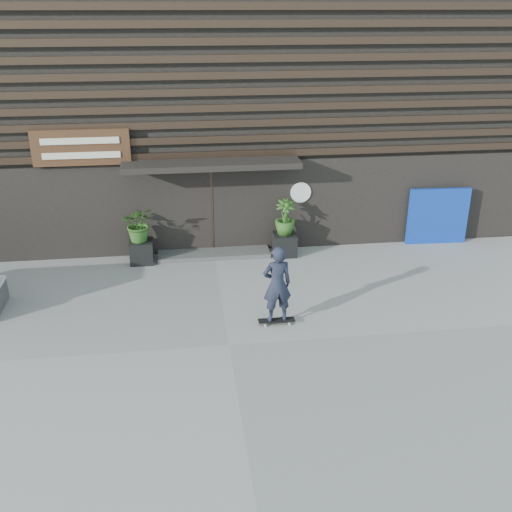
{
  "coord_description": "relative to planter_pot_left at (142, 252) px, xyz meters",
  "views": [
    {
      "loc": [
        -0.78,
        -10.09,
        6.27
      ],
      "look_at": [
        0.79,
        1.87,
        1.1
      ],
      "focal_mm": 41.32,
      "sensor_mm": 36.0,
      "label": 1
    }
  ],
  "objects": [
    {
      "name": "planter_pot_left",
      "position": [
        0.0,
        0.0,
        0.0
      ],
      "size": [
        0.6,
        0.6,
        0.6
      ],
      "primitive_type": "cube",
      "color": "black",
      "rests_on": "ground"
    },
    {
      "name": "ground",
      "position": [
        1.9,
        -4.4,
        -0.3
      ],
      "size": [
        80.0,
        80.0,
        0.0
      ],
      "primitive_type": "plane",
      "color": "gray",
      "rests_on": "ground"
    },
    {
      "name": "bamboo_right",
      "position": [
        3.8,
        0.0,
        0.78
      ],
      "size": [
        0.54,
        0.54,
        0.96
      ],
      "primitive_type": "imported",
      "color": "#2D591E",
      "rests_on": "planter_pot_right"
    },
    {
      "name": "blue_tarp",
      "position": [
        8.21,
        0.3,
        0.5
      ],
      "size": [
        1.71,
        0.2,
        1.6
      ],
      "primitive_type": "cube",
      "rotation": [
        0.0,
        0.0,
        -0.05
      ],
      "color": "#0C2E9C",
      "rests_on": "ground"
    },
    {
      "name": "building",
      "position": [
        1.9,
        5.56,
        3.69
      ],
      "size": [
        18.0,
        11.0,
        8.0
      ],
      "color": "black",
      "rests_on": "ground"
    },
    {
      "name": "planter_pot_right",
      "position": [
        3.8,
        0.0,
        0.0
      ],
      "size": [
        0.6,
        0.6,
        0.6
      ],
      "primitive_type": "cube",
      "color": "black",
      "rests_on": "ground"
    },
    {
      "name": "skateboarder",
      "position": [
        2.98,
        -3.68,
        0.63
      ],
      "size": [
        0.78,
        0.46,
        1.77
      ],
      "color": "black",
      "rests_on": "ground"
    },
    {
      "name": "bamboo_left",
      "position": [
        0.0,
        0.0,
        0.78
      ],
      "size": [
        0.86,
        0.75,
        0.96
      ],
      "primitive_type": "imported",
      "color": "#2D591E",
      "rests_on": "planter_pot_left"
    },
    {
      "name": "entrance_step",
      "position": [
        1.9,
        0.2,
        -0.24
      ],
      "size": [
        3.0,
        0.8,
        0.12
      ],
      "primitive_type": "cube",
      "color": "#444442",
      "rests_on": "ground"
    }
  ]
}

